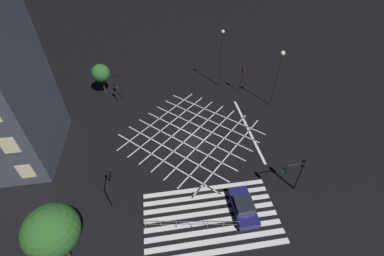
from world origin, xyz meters
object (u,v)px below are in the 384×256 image
object	(u,v)px
traffic_light_nw_cross	(119,79)
street_lamp_east	(280,65)
traffic_light_nw_main	(116,88)
street_tree_far	(101,73)
street_lamp_west	(222,49)
traffic_light_ne_cross	(243,74)
traffic_light_se_cross	(302,168)
street_tree_near	(52,231)
waiting_car	(243,207)
traffic_light_sw_cross	(110,182)
traffic_light_se_main	(292,172)

from	to	relation	value
traffic_light_nw_cross	street_lamp_east	xyz separation A→B (m)	(21.08, -4.92, 3.07)
traffic_light_nw_main	street_tree_far	world-z (taller)	street_tree_far
traffic_light_nw_cross	street_tree_far	size ratio (longest dim) A/B	0.98
street_lamp_west	traffic_light_ne_cross	bearing A→B (deg)	-39.42
street_tree_far	traffic_light_se_cross	bearing A→B (deg)	-45.37
traffic_light_nw_main	street_tree_near	xyz separation A→B (m)	(-2.46, -22.04, 2.19)
traffic_light_nw_main	waiting_car	size ratio (longest dim) A/B	0.77
traffic_light_sw_cross	traffic_light_nw_main	bearing A→B (deg)	1.98
street_lamp_west	street_tree_far	world-z (taller)	street_lamp_west
traffic_light_ne_cross	traffic_light_se_cross	xyz separation A→B (m)	(0.16, -17.96, -0.11)
traffic_light_sw_cross	street_lamp_east	distance (m)	24.70
traffic_light_se_main	traffic_light_sw_cross	bearing A→B (deg)	-6.12
street_lamp_east	street_tree_far	bearing A→B (deg)	163.73
traffic_light_ne_cross	traffic_light_nw_main	distance (m)	18.31
street_lamp_west	street_tree_near	distance (m)	30.10
traffic_light_nw_cross	street_lamp_east	size ratio (longest dim) A/B	0.56
street_tree_near	waiting_car	distance (m)	15.61
traffic_light_nw_cross	street_lamp_west	size ratio (longest dim) A/B	0.52
traffic_light_nw_main	street_tree_far	xyz separation A→B (m)	(-2.19, 2.71, 1.01)
traffic_light_ne_cross	street_tree_far	distance (m)	20.69
traffic_light_se_main	street_tree_near	distance (m)	20.17
street_lamp_east	waiting_car	world-z (taller)	street_lamp_east
traffic_light_nw_cross	waiting_car	bearing A→B (deg)	30.23
waiting_car	traffic_light_nw_main	bearing A→B (deg)	32.09
traffic_light_se_cross	street_lamp_east	distance (m)	14.70
traffic_light_sw_cross	traffic_light_nw_cross	bearing A→B (deg)	0.34
traffic_light_nw_cross	street_tree_near	bearing A→B (deg)	-7.37
street_tree_near	traffic_light_se_cross	bearing A→B (deg)	10.41
waiting_car	street_lamp_east	bearing A→B (deg)	-29.83
street_lamp_east	street_lamp_west	size ratio (longest dim) A/B	0.93
street_tree_near	street_tree_far	world-z (taller)	street_tree_near
traffic_light_se_main	traffic_light_se_cross	world-z (taller)	traffic_light_se_cross
traffic_light_se_main	street_tree_far	world-z (taller)	street_tree_far
waiting_car	traffic_light_nw_cross	bearing A→B (deg)	30.23
traffic_light_se_cross	traffic_light_sw_cross	bearing A→B (deg)	85.14
traffic_light_ne_cross	street_tree_near	world-z (taller)	street_tree_near
traffic_light_sw_cross	street_tree_near	bearing A→B (deg)	150.44
traffic_light_ne_cross	street_lamp_east	world-z (taller)	street_lamp_east
traffic_light_se_cross	street_tree_near	world-z (taller)	street_tree_near
street_lamp_east	street_tree_near	world-z (taller)	street_lamp_east
street_lamp_east	traffic_light_se_main	bearing A→B (deg)	-106.51
traffic_light_sw_cross	traffic_light_nw_cross	distance (m)	17.40
traffic_light_nw_main	street_lamp_east	world-z (taller)	street_lamp_east
traffic_light_se_main	street_tree_far	bearing A→B (deg)	-47.35
traffic_light_se_main	street_tree_near	size ratio (longest dim) A/B	0.63
traffic_light_nw_main	street_tree_far	bearing A→B (deg)	128.85
street_lamp_west	street_tree_far	xyz separation A→B (m)	(-17.64, 0.61, -2.80)
street_tree_near	street_lamp_east	bearing A→B (deg)	36.57
traffic_light_sw_cross	street_lamp_east	bearing A→B (deg)	-59.30
traffic_light_sw_cross	street_tree_near	xyz separation A→B (m)	(-3.04, -5.36, 2.07)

